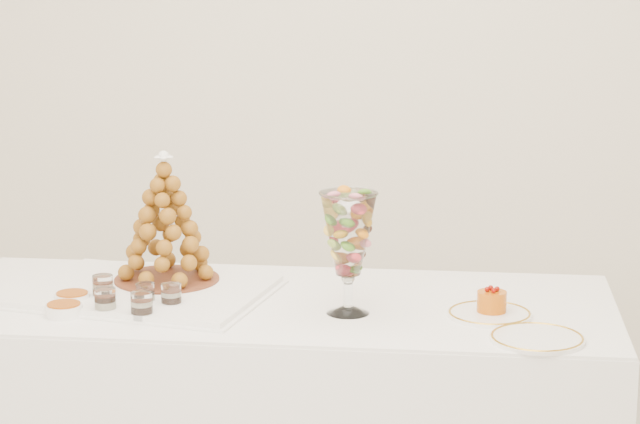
# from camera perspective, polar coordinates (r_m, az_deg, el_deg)

# --- Properties ---
(buffet_table) EXTENTS (1.88, 0.83, 0.70)m
(buffet_table) POSITION_cam_1_polar(r_m,az_deg,el_deg) (3.54, -1.94, -9.55)
(buffet_table) COLOR white
(buffet_table) RESTS_ON ground
(lace_tray) EXTENTS (0.70, 0.57, 0.02)m
(lace_tray) POSITION_cam_1_polar(r_m,az_deg,el_deg) (3.51, -7.94, -3.64)
(lace_tray) COLOR white
(lace_tray) RESTS_ON buffet_table
(macaron_vase) EXTENTS (0.15, 0.15, 0.33)m
(macaron_vase) POSITION_cam_1_polar(r_m,az_deg,el_deg) (3.26, 1.31, -1.08)
(macaron_vase) COLOR white
(macaron_vase) RESTS_ON buffet_table
(cake_plate) EXTENTS (0.22, 0.22, 0.01)m
(cake_plate) POSITION_cam_1_polar(r_m,az_deg,el_deg) (3.32, 7.75, -4.66)
(cake_plate) COLOR white
(cake_plate) RESTS_ON buffet_table
(spare_plate) EXTENTS (0.24, 0.24, 0.01)m
(spare_plate) POSITION_cam_1_polar(r_m,az_deg,el_deg) (3.15, 9.89, -5.73)
(spare_plate) COLOR white
(spare_plate) RESTS_ON buffet_table
(verrine_a) EXTENTS (0.06, 0.06, 0.08)m
(verrine_a) POSITION_cam_1_polar(r_m,az_deg,el_deg) (3.46, -9.90, -3.48)
(verrine_a) COLOR white
(verrine_a) RESTS_ON buffet_table
(verrine_b) EXTENTS (0.06, 0.06, 0.07)m
(verrine_b) POSITION_cam_1_polar(r_m,az_deg,el_deg) (3.39, -7.99, -3.80)
(verrine_b) COLOR white
(verrine_b) RESTS_ON buffet_table
(verrine_c) EXTENTS (0.06, 0.06, 0.07)m
(verrine_c) POSITION_cam_1_polar(r_m,az_deg,el_deg) (3.36, -6.81, -3.89)
(verrine_c) COLOR white
(verrine_c) RESTS_ON buffet_table
(verrine_d) EXTENTS (0.06, 0.06, 0.08)m
(verrine_d) POSITION_cam_1_polar(r_m,az_deg,el_deg) (3.33, -9.79, -4.09)
(verrine_d) COLOR white
(verrine_d) RESTS_ON buffet_table
(verrine_e) EXTENTS (0.07, 0.07, 0.08)m
(verrine_e) POSITION_cam_1_polar(r_m,az_deg,el_deg) (3.28, -8.15, -4.31)
(verrine_e) COLOR white
(verrine_e) RESTS_ON buffet_table
(ramekin_back) EXTENTS (0.10, 0.10, 0.03)m
(ramekin_back) POSITION_cam_1_polar(r_m,az_deg,el_deg) (3.46, -11.26, -3.92)
(ramekin_back) COLOR white
(ramekin_back) RESTS_ON buffet_table
(ramekin_front) EXTENTS (0.10, 0.10, 0.03)m
(ramekin_front) POSITION_cam_1_polar(r_m,az_deg,el_deg) (3.36, -11.63, -4.42)
(ramekin_front) COLOR white
(ramekin_front) RESTS_ON buffet_table
(croquembouche) EXTENTS (0.31, 0.31, 0.37)m
(croquembouche) POSITION_cam_1_polar(r_m,az_deg,el_deg) (3.53, -7.09, -0.28)
(croquembouche) COLOR brown
(croquembouche) RESTS_ON lace_tray
(mousse_cake) EXTENTS (0.08, 0.08, 0.07)m
(mousse_cake) POSITION_cam_1_polar(r_m,az_deg,el_deg) (3.32, 7.86, -4.06)
(mousse_cake) COLOR #C25709
(mousse_cake) RESTS_ON cake_plate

